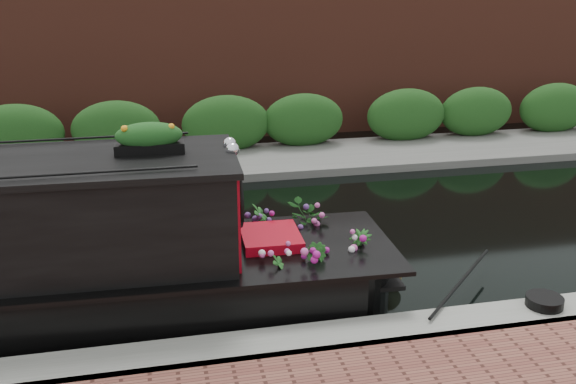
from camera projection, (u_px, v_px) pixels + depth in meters
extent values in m
plane|color=black|center=(255.00, 242.00, 10.19)|extent=(80.00, 80.00, 0.00)
cube|color=gray|center=(303.00, 357.00, 7.14)|extent=(40.00, 0.60, 0.50)
cube|color=slate|center=(223.00, 167.00, 14.07)|extent=(40.00, 2.40, 0.34)
cube|color=#1D4818|center=(219.00, 156.00, 14.90)|extent=(40.00, 1.10, 2.80)
cube|color=#5E2C20|center=(210.00, 134.00, 16.84)|extent=(40.00, 1.00, 8.00)
cube|color=#B40719|center=(232.00, 203.00, 8.00)|extent=(0.11, 1.63, 1.26)
cube|color=black|center=(128.00, 231.00, 6.96)|extent=(0.84, 0.06, 0.51)
cube|color=#B40719|center=(271.00, 249.00, 8.31)|extent=(0.77, 0.86, 0.47)
sphere|color=white|center=(233.00, 149.00, 7.64)|extent=(0.17, 0.17, 0.17)
sphere|color=white|center=(230.00, 144.00, 7.88)|extent=(0.17, 0.17, 0.17)
cube|color=black|center=(150.00, 148.00, 7.55)|extent=(0.82, 0.26, 0.13)
ellipsoid|color=#FEA31C|center=(149.00, 134.00, 7.50)|extent=(0.89, 0.26, 0.22)
imported|color=#1E531D|center=(279.00, 273.00, 7.65)|extent=(0.27, 0.31, 0.48)
imported|color=#1E531D|center=(318.00, 266.00, 7.76)|extent=(0.39, 0.38, 0.55)
imported|color=#1E531D|center=(310.00, 222.00, 8.97)|extent=(0.77, 0.75, 0.64)
imported|color=#1E531D|center=(360.00, 250.00, 8.22)|extent=(0.42, 0.42, 0.53)
imported|color=#1E531D|center=(260.00, 225.00, 8.92)|extent=(0.32, 0.38, 0.62)
cylinder|color=brown|center=(386.00, 271.00, 8.79)|extent=(0.35, 0.35, 0.35)
cylinder|color=black|center=(544.00, 301.00, 7.71)|extent=(0.44, 0.44, 0.12)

